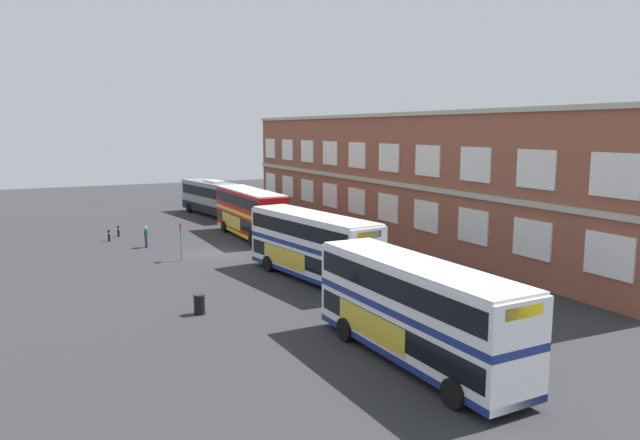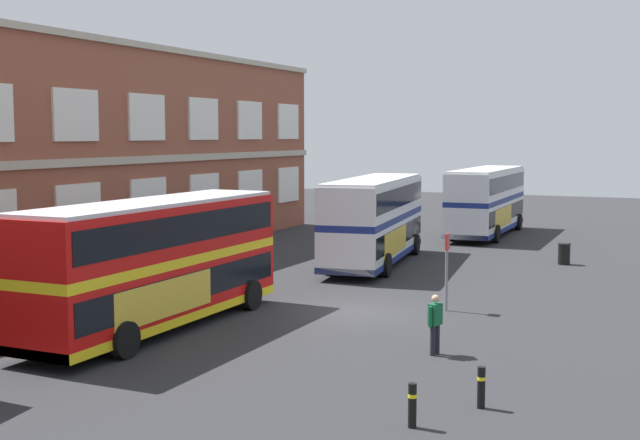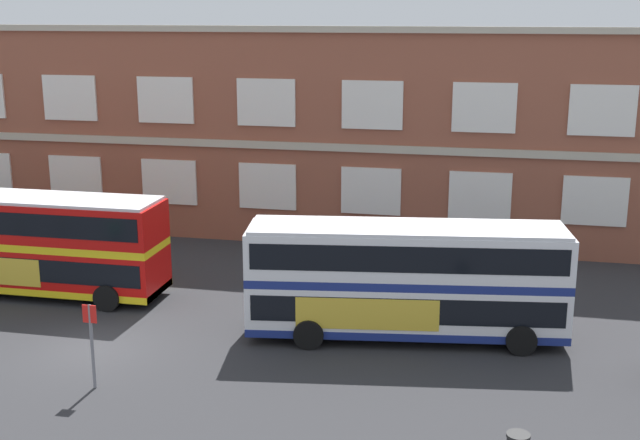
% 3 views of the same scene
% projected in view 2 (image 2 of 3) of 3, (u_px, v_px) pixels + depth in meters
% --- Properties ---
extents(ground_plane, '(120.00, 120.00, 0.00)m').
position_uv_depth(ground_plane, '(303.00, 307.00, 30.15)').
color(ground_plane, '#2B2B2D').
extents(double_decker_near, '(11.01, 2.90, 4.07)m').
position_uv_depth(double_decker_near, '(156.00, 262.00, 26.48)').
color(double_decker_near, red).
rests_on(double_decker_near, ground).
extents(double_decker_middle, '(11.25, 4.07, 4.07)m').
position_uv_depth(double_decker_middle, '(374.00, 219.00, 39.75)').
color(double_decker_middle, silver).
rests_on(double_decker_middle, ground).
extents(double_decker_far, '(11.06, 3.06, 4.07)m').
position_uv_depth(double_decker_far, '(487.00, 200.00, 51.24)').
color(double_decker_far, silver).
rests_on(double_decker_far, ground).
extents(waiting_passenger, '(0.64, 0.34, 1.70)m').
position_uv_depth(waiting_passenger, '(435.00, 322.00, 23.49)').
color(waiting_passenger, black).
rests_on(waiting_passenger, ground).
extents(bus_stand_flag, '(0.44, 0.10, 2.70)m').
position_uv_depth(bus_stand_flag, '(447.00, 264.00, 29.31)').
color(bus_stand_flag, slate).
rests_on(bus_stand_flag, ground).
extents(station_litter_bin, '(0.60, 0.60, 1.03)m').
position_uv_depth(station_litter_bin, '(564.00, 254.00, 39.94)').
color(station_litter_bin, black).
rests_on(station_litter_bin, ground).
extents(safety_bollard_west, '(0.19, 0.19, 0.95)m').
position_uv_depth(safety_bollard_west, '(412.00, 405.00, 17.68)').
color(safety_bollard_west, black).
rests_on(safety_bollard_west, ground).
extents(safety_bollard_east, '(0.19, 0.19, 0.95)m').
position_uv_depth(safety_bollard_east, '(481.00, 387.00, 18.93)').
color(safety_bollard_east, black).
rests_on(safety_bollard_east, ground).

